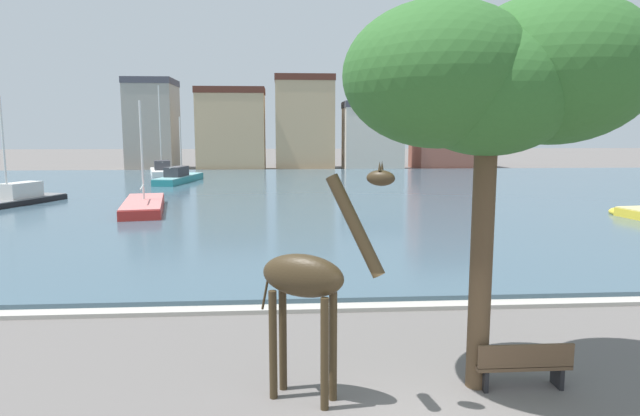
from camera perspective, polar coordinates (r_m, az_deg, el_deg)
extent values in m
cube|color=#3D5666|center=(40.90, -0.83, 1.44)|extent=(91.50, 52.38, 0.25)
cube|color=#ADA89E|center=(15.06, 4.72, -10.32)|extent=(91.50, 0.50, 0.12)
cylinder|color=#382B19|center=(9.97, 1.38, -14.30)|extent=(0.15, 0.15, 2.00)
cylinder|color=#382B19|center=(9.65, 0.49, -15.08)|extent=(0.15, 0.15, 2.00)
cylinder|color=#382B19|center=(10.37, -3.91, -13.42)|extent=(0.15, 0.15, 2.00)
cylinder|color=#382B19|center=(10.06, -4.94, -14.12)|extent=(0.15, 0.15, 2.00)
ellipsoid|color=#382B19|center=(9.59, -1.83, -7.09)|extent=(1.64, 1.24, 0.76)
cylinder|color=#382B19|center=(9.02, 3.70, -1.85)|extent=(1.03, 0.68, 1.71)
ellipsoid|color=#382B19|center=(8.78, 6.37, 3.14)|extent=(0.54, 0.45, 0.25)
cone|color=#382B19|center=(8.82, 6.52, 4.47)|extent=(0.05, 0.05, 0.15)
cone|color=#382B19|center=(8.70, 6.27, 4.42)|extent=(0.05, 0.05, 0.15)
cylinder|color=#382B19|center=(10.01, -5.66, -8.38)|extent=(0.21, 0.14, 0.81)
cube|color=teal|center=(50.98, -14.52, 2.79)|extent=(3.19, 8.52, 0.79)
ellipsoid|color=teal|center=(54.70, -13.12, 3.17)|extent=(2.13, 3.15, 0.75)
cube|color=#6EA5A8|center=(50.95, -14.54, 3.27)|extent=(3.12, 8.34, 0.06)
cube|color=#333338|center=(50.33, -14.80, 3.72)|extent=(1.76, 3.09, 0.86)
cylinder|color=silver|center=(51.40, -14.41, 6.26)|extent=(0.12, 0.12, 5.35)
cylinder|color=silver|center=(50.11, -14.90, 4.18)|extent=(0.55, 2.89, 0.08)
cube|color=red|center=(33.21, -18.00, -0.02)|extent=(3.57, 8.16, 0.78)
ellipsoid|color=red|center=(36.93, -17.68, 0.77)|extent=(2.40, 3.08, 0.74)
cube|color=#C7716E|center=(33.16, -18.03, 0.70)|extent=(3.50, 8.00, 0.06)
cylinder|color=silver|center=(33.53, -18.18, 5.70)|extent=(0.12, 0.12, 5.81)
cylinder|color=silver|center=(32.28, -18.17, 2.06)|extent=(0.59, 2.73, 0.08)
cube|color=white|center=(60.68, -16.22, 3.50)|extent=(3.95, 7.42, 0.76)
ellipsoid|color=white|center=(64.03, -16.35, 3.71)|extent=(2.56, 2.91, 0.73)
cube|color=silver|center=(60.65, -16.24, 3.89)|extent=(3.87, 7.28, 0.06)
cube|color=#333338|center=(60.09, -16.23, 4.34)|extent=(2.13, 2.80, 0.97)
cylinder|color=silver|center=(61.05, -16.42, 8.06)|extent=(0.12, 0.12, 8.90)
cylinder|color=silver|center=(59.89, -16.24, 4.68)|extent=(0.71, 2.42, 0.08)
ellipsoid|color=gold|center=(34.22, 29.77, -0.52)|extent=(1.97, 2.96, 0.67)
cube|color=black|center=(38.97, -29.30, 0.33)|extent=(4.01, 7.32, 0.58)
cube|color=slate|center=(38.93, -29.34, 0.80)|extent=(3.93, 7.18, 0.06)
cube|color=silver|center=(39.26, -28.83, 1.65)|extent=(1.96, 2.76, 0.98)
cylinder|color=silver|center=(38.35, -30.23, 5.36)|extent=(0.12, 0.12, 6.34)
cylinder|color=silver|center=(39.35, -28.68, 2.18)|extent=(0.92, 2.39, 0.08)
cylinder|color=brown|center=(10.52, 16.50, -6.35)|extent=(0.41, 0.41, 4.48)
ellipsoid|color=#2D6028|center=(10.23, 17.24, 11.82)|extent=(3.14, 3.14, 2.35)
ellipsoid|color=#2D6028|center=(10.84, 23.11, 13.15)|extent=(3.55, 3.55, 2.66)
ellipsoid|color=#2D6028|center=(10.03, 12.37, 13.41)|extent=(3.40, 3.40, 2.55)
cube|color=brown|center=(11.27, 20.31, -15.14)|extent=(1.80, 0.44, 0.08)
cube|color=brown|center=(11.02, 20.79, -14.31)|extent=(1.80, 0.06, 0.44)
cube|color=black|center=(11.10, 16.71, -16.62)|extent=(0.08, 0.40, 0.45)
cube|color=black|center=(11.66, 23.61, -15.73)|extent=(0.08, 0.40, 0.45)
cube|color=gray|center=(74.59, -17.10, 8.07)|extent=(5.88, 6.90, 10.73)
cube|color=#42424C|center=(74.86, -17.29, 12.49)|extent=(5.99, 7.03, 0.80)
cube|color=tan|center=(69.96, -9.27, 7.83)|extent=(8.36, 5.06, 9.45)
cube|color=#51281E|center=(70.14, -9.37, 12.01)|extent=(8.53, 5.17, 0.80)
cube|color=tan|center=(71.71, -1.66, 8.58)|extent=(7.39, 7.48, 11.09)
cube|color=#51281E|center=(72.02, -1.68, 13.32)|extent=(7.53, 7.63, 0.80)
cube|color=beige|center=(70.18, 5.50, 7.21)|extent=(7.34, 5.17, 7.77)
cube|color=#42424C|center=(70.25, 5.55, 10.70)|extent=(7.48, 5.28, 0.80)
cube|color=#8E5142|center=(73.77, 12.77, 8.99)|extent=(7.33, 7.25, 12.68)
cube|color=#42424C|center=(74.22, 12.94, 14.20)|extent=(7.48, 7.39, 0.80)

